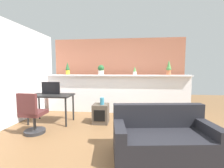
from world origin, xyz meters
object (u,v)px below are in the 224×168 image
potted_plant_3 (169,68)px  side_cube_shelf (101,114)px  couch (163,139)px  potted_plant_2 (135,71)px  desk (51,98)px  vase_on_shelf (102,101)px  tv_monitor (51,88)px  office_chair (32,117)px  potted_plant_0 (68,69)px  potted_plant_1 (101,70)px

potted_plant_3 → side_cube_shelf: size_ratio=0.92×
potted_plant_3 → couch: potted_plant_3 is taller
potted_plant_2 → potted_plant_3: potted_plant_3 is taller
desk → vase_on_shelf: desk is taller
tv_monitor → office_chair: (0.00, -0.82, -0.52)m
office_chair → vase_on_shelf: 1.62m
couch → side_cube_shelf: bearing=131.8°
potted_plant_0 → office_chair: (-0.04, -1.86, -1.04)m
vase_on_shelf → couch: 1.87m
potted_plant_0 → desk: bearing=-90.2°
tv_monitor → vase_on_shelf: size_ratio=2.76×
couch → office_chair: bearing=167.8°
tv_monitor → potted_plant_3: bearing=18.2°
potted_plant_3 → vase_on_shelf: bearing=-150.6°
side_cube_shelf → tv_monitor: bearing=-178.8°
potted_plant_2 → potted_plant_1: bearing=-179.9°
side_cube_shelf → couch: couch is taller
potted_plant_3 → tv_monitor: 3.51m
potted_plant_0 → potted_plant_1: 1.13m
potted_plant_3 → potted_plant_2: bearing=-177.4°
potted_plant_2 → side_cube_shelf: potted_plant_2 is taller
potted_plant_0 → tv_monitor: bearing=-92.5°
potted_plant_2 → couch: size_ratio=0.16×
potted_plant_0 → vase_on_shelf: bearing=-38.0°
desk → side_cube_shelf: 1.37m
potted_plant_3 → desk: potted_plant_3 is taller
desk → tv_monitor: tv_monitor is taller
tv_monitor → desk: bearing=-63.2°
desk → tv_monitor: bearing=116.8°
potted_plant_1 → couch: (1.43, -2.42, -1.12)m
side_cube_shelf → vase_on_shelf: bearing=-32.9°
potted_plant_0 → side_cube_shelf: size_ratio=0.82×
potted_plant_1 → desk: size_ratio=0.29×
potted_plant_1 → office_chair: bearing=-122.3°
potted_plant_0 → side_cube_shelf: bearing=-38.1°
potted_plant_0 → tv_monitor: size_ratio=0.84×
vase_on_shelf → desk: bearing=-176.5°
office_chair → vase_on_shelf: bearing=30.8°
potted_plant_0 → potted_plant_1: (1.13, -0.01, -0.03)m
potted_plant_1 → vase_on_shelf: 1.33m
potted_plant_1 → vase_on_shelf: (0.21, -1.03, -0.81)m
desk → side_cube_shelf: size_ratio=2.20×
desk → potted_plant_2: bearing=26.8°
potted_plant_1 → potted_plant_2: (1.08, 0.00, -0.04)m
tv_monitor → vase_on_shelf: bearing=0.1°
office_chair → side_cube_shelf: bearing=32.3°
vase_on_shelf → potted_plant_2: bearing=49.9°
potted_plant_1 → desk: potted_plant_1 is taller
potted_plant_0 → office_chair: 2.14m
potted_plant_1 → potted_plant_3: (2.13, 0.05, 0.05)m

